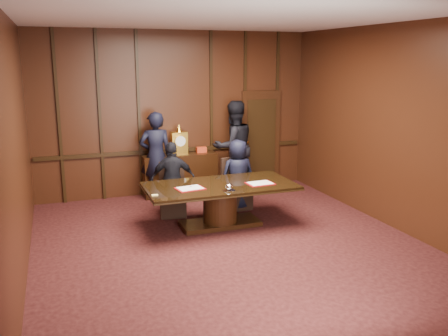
# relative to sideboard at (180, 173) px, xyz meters

# --- Properties ---
(room) EXTENTS (7.00, 7.04, 3.50)m
(room) POSITION_rel_sideboard_xyz_m (0.07, -3.12, 1.24)
(room) COLOR black
(room) RESTS_ON ground
(sideboard) EXTENTS (1.60, 0.45, 1.54)m
(sideboard) POSITION_rel_sideboard_xyz_m (0.00, 0.00, 0.00)
(sideboard) COLOR black
(sideboard) RESTS_ON ground
(conference_table) EXTENTS (2.62, 1.32, 0.76)m
(conference_table) POSITION_rel_sideboard_xyz_m (0.16, -2.19, 0.02)
(conference_table) COLOR black
(conference_table) RESTS_ON ground
(folder_left) EXTENTS (0.50, 0.40, 0.02)m
(folder_left) POSITION_rel_sideboard_xyz_m (-0.42, -2.29, 0.28)
(folder_left) COLOR #A80F14
(folder_left) RESTS_ON conference_table
(folder_right) EXTENTS (0.48, 0.36, 0.02)m
(folder_right) POSITION_rel_sideboard_xyz_m (0.83, -2.39, 0.28)
(folder_right) COLOR #A80F14
(folder_right) RESTS_ON conference_table
(inkstand) EXTENTS (0.20, 0.14, 0.12)m
(inkstand) POSITION_rel_sideboard_xyz_m (0.16, -2.64, 0.33)
(inkstand) COLOR white
(inkstand) RESTS_ON conference_table
(notepad) EXTENTS (0.11, 0.08, 0.01)m
(notepad) POSITION_rel_sideboard_xyz_m (-1.06, -2.49, 0.28)
(notepad) COLOR #EFCA75
(notepad) RESTS_ON conference_table
(chair_left) EXTENTS (0.56, 0.56, 0.99)m
(chair_left) POSITION_rel_sideboard_xyz_m (-0.49, -1.31, -0.19)
(chair_left) COLOR black
(chair_left) RESTS_ON ground
(chair_right) EXTENTS (0.53, 0.53, 0.99)m
(chair_right) POSITION_rel_sideboard_xyz_m (0.80, -1.31, -0.19)
(chair_right) COLOR black
(chair_right) RESTS_ON ground
(signatory_left) EXTENTS (0.88, 0.48, 1.42)m
(signatory_left) POSITION_rel_sideboard_xyz_m (-0.49, -1.39, 0.23)
(signatory_left) COLOR black
(signatory_left) RESTS_ON ground
(signatory_right) EXTENTS (0.69, 0.46, 1.39)m
(signatory_right) POSITION_rel_sideboard_xyz_m (0.81, -1.39, 0.21)
(signatory_right) COLOR black
(signatory_right) RESTS_ON ground
(witness_left) EXTENTS (0.72, 0.52, 1.86)m
(witness_left) POSITION_rel_sideboard_xyz_m (-0.55, -0.16, 0.44)
(witness_left) COLOR black
(witness_left) RESTS_ON ground
(witness_right) EXTENTS (1.09, 0.91, 2.02)m
(witness_right) POSITION_rel_sideboard_xyz_m (1.19, -0.16, 0.53)
(witness_right) COLOR black
(witness_right) RESTS_ON ground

